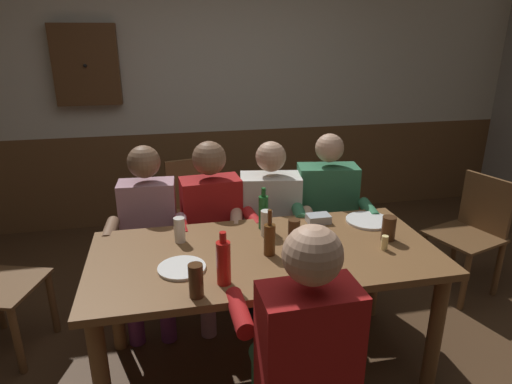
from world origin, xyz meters
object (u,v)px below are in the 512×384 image
(person_3, at_px, (328,211))
(pint_glass_1, at_px, (389,228))
(plate_0, at_px, (368,221))
(pint_glass_4, at_px, (196,281))
(bottle_2, at_px, (270,238))
(table_candle, at_px, (385,243))
(condiment_caddy, at_px, (318,219))
(pint_glass_3, at_px, (266,223))
(person_1, at_px, (214,222))
(person_2, at_px, (271,218))
(pint_glass_0, at_px, (180,230))
(chair_empty_near_right, at_px, (472,231))
(person_0, at_px, (149,230))
(pint_glass_2, at_px, (294,229))
(bottle_1, at_px, (263,212))
(bottle_0, at_px, (224,262))
(chair_empty_far_end, at_px, (195,210))
(person_4, at_px, (302,344))
(plate_1, at_px, (182,268))
(dining_table, at_px, (265,268))
(wall_dart_cabinet, at_px, (86,65))

(person_3, bearing_deg, pint_glass_1, 107.24)
(plate_0, relative_size, pint_glass_4, 1.74)
(bottle_2, bearing_deg, table_candle, -6.83)
(condiment_caddy, relative_size, pint_glass_3, 0.92)
(person_1, relative_size, person_2, 1.02)
(pint_glass_0, bearing_deg, person_1, 61.93)
(chair_empty_near_right, bearing_deg, person_0, 69.78)
(chair_empty_near_right, relative_size, pint_glass_2, 8.09)
(plate_0, distance_m, bottle_1, 0.67)
(person_3, relative_size, bottle_0, 4.62)
(plate_0, xyz_separation_m, pint_glass_0, (-1.15, -0.03, 0.06))
(chair_empty_far_end, distance_m, pint_glass_0, 1.23)
(person_1, xyz_separation_m, condiment_caddy, (0.61, -0.36, 0.12))
(pint_glass_0, bearing_deg, person_4, -63.60)
(bottle_0, bearing_deg, pint_glass_3, 56.09)
(person_3, height_order, bottle_1, person_3)
(chair_empty_far_end, bearing_deg, person_0, 52.79)
(person_1, bearing_deg, pint_glass_4, 74.92)
(plate_1, height_order, pint_glass_4, pint_glass_4)
(person_0, bearing_deg, bottle_0, 114.96)
(plate_1, height_order, pint_glass_1, pint_glass_1)
(condiment_caddy, distance_m, pint_glass_4, 1.04)
(bottle_2, bearing_deg, person_0, 132.94)
(pint_glass_1, height_order, pint_glass_2, pint_glass_1)
(bottle_0, height_order, pint_glass_4, bottle_0)
(dining_table, bearing_deg, bottle_0, -133.65)
(chair_empty_near_right, bearing_deg, person_3, 65.33)
(dining_table, bearing_deg, table_candle, -10.31)
(person_4, relative_size, bottle_2, 4.88)
(condiment_caddy, bearing_deg, plate_1, -154.61)
(chair_empty_near_right, xyz_separation_m, condiment_caddy, (-1.30, -0.23, 0.31))
(bottle_1, bearing_deg, plate_1, -142.22)
(bottle_0, distance_m, wall_dart_cabinet, 2.74)
(dining_table, relative_size, plate_1, 7.75)
(person_2, relative_size, bottle_1, 4.61)
(condiment_caddy, xyz_separation_m, bottle_1, (-0.35, -0.02, 0.08))
(table_candle, xyz_separation_m, plate_1, (-1.08, 0.01, -0.03))
(person_0, distance_m, pint_glass_0, 0.51)
(chair_empty_far_end, bearing_deg, table_candle, 109.97)
(dining_table, distance_m, plate_0, 0.76)
(person_4, height_order, pint_glass_0, person_4)
(person_3, xyz_separation_m, pint_glass_4, (-1.01, -1.03, 0.17))
(person_2, xyz_separation_m, plate_1, (-0.65, -0.77, 0.12))
(pint_glass_0, bearing_deg, pint_glass_3, -2.39)
(wall_dart_cabinet, bearing_deg, person_0, -72.91)
(table_candle, relative_size, plate_1, 0.33)
(person_2, height_order, bottle_2, person_2)
(person_2, xyz_separation_m, bottle_1, (-0.14, -0.38, 0.22))
(plate_0, xyz_separation_m, bottle_2, (-0.70, -0.29, 0.09))
(person_2, height_order, pint_glass_0, person_2)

